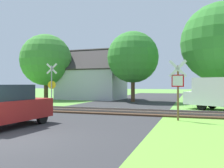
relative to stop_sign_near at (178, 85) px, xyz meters
The scene contains 10 objects.
ground_plane 8.02m from the stop_sign_near, 129.49° to the right, with size 160.00×160.00×0.00m, color #5B933D.
road_asphalt 6.65m from the stop_sign_near, 140.92° to the right, with size 8.28×80.00×0.01m, color #2D2D30.
rail_track 5.76m from the stop_sign_near, 154.63° to the left, with size 60.00×2.60×0.22m.
stop_sign_near is the anchor object (origin of this frame).
crossing_sign_far 11.13m from the stop_sign_near, 154.24° to the left, with size 0.85×0.27×3.47m.
house 18.35m from the stop_sign_near, 125.69° to the left, with size 7.83×6.04×5.98m.
tree_right 12.46m from the stop_sign_near, 74.70° to the left, with size 7.08×7.08×9.05m.
tree_left 20.15m from the stop_sign_near, 140.97° to the left, with size 5.94×5.94×7.56m.
tree_center 13.30m from the stop_sign_near, 112.77° to the left, with size 5.19×5.19×7.11m.
parked_car 7.89m from the stop_sign_near, 147.61° to the right, with size 2.01×4.14×1.78m.
Camera 1 is at (5.64, -6.59, 1.81)m, focal length 40.00 mm.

